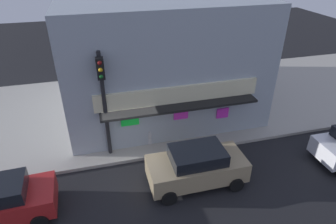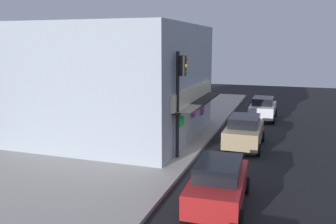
{
  "view_description": "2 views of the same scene",
  "coord_description": "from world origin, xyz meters",
  "px_view_note": "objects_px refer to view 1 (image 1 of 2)",
  "views": [
    {
      "loc": [
        -1.26,
        -11.1,
        9.16
      ],
      "look_at": [
        1.88,
        0.75,
        2.1
      ],
      "focal_mm": 31.14,
      "sensor_mm": 36.0,
      "label": 1
    },
    {
      "loc": [
        -17.35,
        -4.15,
        5.78
      ],
      "look_at": [
        0.81,
        1.93,
        2.05
      ],
      "focal_mm": 38.07,
      "sensor_mm": 36.0,
      "label": 2
    }
  ],
  "objects_px": {
    "trash_can": "(173,120)",
    "parked_car_tan": "(197,166)",
    "traffic_light": "(103,93)",
    "pedestrian": "(98,123)",
    "fire_hydrant": "(150,137)"
  },
  "relations": [
    {
      "from": "trash_can",
      "to": "parked_car_tan",
      "type": "relative_size",
      "value": 0.18
    },
    {
      "from": "traffic_light",
      "to": "pedestrian",
      "type": "height_order",
      "value": "traffic_light"
    },
    {
      "from": "traffic_light",
      "to": "pedestrian",
      "type": "distance_m",
      "value": 2.81
    },
    {
      "from": "fire_hydrant",
      "to": "pedestrian",
      "type": "distance_m",
      "value": 2.76
    },
    {
      "from": "trash_can",
      "to": "pedestrian",
      "type": "bearing_deg",
      "value": -177.27
    },
    {
      "from": "fire_hydrant",
      "to": "parked_car_tan",
      "type": "bearing_deg",
      "value": -65.31
    },
    {
      "from": "fire_hydrant",
      "to": "pedestrian",
      "type": "bearing_deg",
      "value": 156.19
    },
    {
      "from": "fire_hydrant",
      "to": "trash_can",
      "type": "xyz_separation_m",
      "value": [
        1.6,
        1.28,
        -0.02
      ]
    },
    {
      "from": "fire_hydrant",
      "to": "trash_can",
      "type": "height_order",
      "value": "fire_hydrant"
    },
    {
      "from": "fire_hydrant",
      "to": "pedestrian",
      "type": "xyz_separation_m",
      "value": [
        -2.47,
        1.09,
        0.57
      ]
    },
    {
      "from": "pedestrian",
      "to": "parked_car_tan",
      "type": "bearing_deg",
      "value": -47.17
    },
    {
      "from": "pedestrian",
      "to": "parked_car_tan",
      "type": "relative_size",
      "value": 0.42
    },
    {
      "from": "traffic_light",
      "to": "pedestrian",
      "type": "xyz_separation_m",
      "value": [
        -0.42,
        1.45,
        -2.37
      ]
    },
    {
      "from": "traffic_light",
      "to": "fire_hydrant",
      "type": "relative_size",
      "value": 6.29
    },
    {
      "from": "fire_hydrant",
      "to": "parked_car_tan",
      "type": "relative_size",
      "value": 0.2
    }
  ]
}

